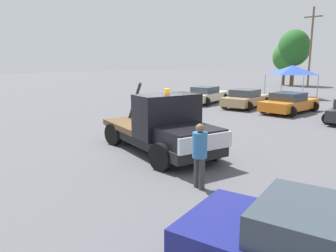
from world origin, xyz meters
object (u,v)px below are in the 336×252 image
Objects in this scene: utility_pole at (311,46)px; tree_right at (294,48)px; tree_left at (285,57)px; parked_car_tan at (246,99)px; parked_car_cream at (206,95)px; person_near_truck at (200,151)px; parked_car_orange at (289,103)px; canopy_tent_blue at (293,70)px; tow_truck at (163,129)px.

tree_right is at bearing 148.44° from utility_pole.
tree_right is (1.13, 0.15, 1.14)m from tree_left.
parked_car_tan is 24.38m from tree_left.
parked_car_cream and parked_car_tan have the same top height.
person_near_truck is 40.10m from tree_right.
parked_car_orange is (3.30, -0.14, 0.00)m from parked_car_tan.
parked_car_cream is at bearing 91.38° from parked_car_orange.
parked_car_tan is 8.70m from canopy_tent_blue.
person_near_truck is 18.02m from parked_car_cream.
utility_pole reaches higher than tree_left.
tree_right is at bearing 25.77° from parked_car_orange.
person_near_truck is (3.03, -1.72, 0.08)m from tow_truck.
parked_car_cream is 23.61m from tree_right.
tow_truck is 1.71× the size of canopy_tent_blue.
parked_car_orange is at bearing -151.19° from person_near_truck.
parked_car_orange is at bearing -97.64° from parked_car_tan.
tow_truck is 1.25× the size of parked_car_orange.
parked_car_cream is at bearing -111.82° from canopy_tent_blue.
utility_pole reaches higher than parked_car_cream.
tree_left is (-7.56, 22.95, 3.19)m from parked_car_tan.
tow_truck is 37.62m from tree_left.
parked_car_cream is 6.94m from parked_car_orange.
tree_left is at bearing 158.15° from utility_pole.
canopy_tent_blue is at bearing -3.48° from parked_car_tan.
canopy_tent_blue is (-7.31, 22.94, 1.51)m from person_near_truck.
parked_car_tan is 1.32× the size of canopy_tent_blue.
tree_right reaches higher than parked_car_orange.
utility_pole reaches higher than person_near_truck.
utility_pole is at bearing 104.51° from canopy_tent_blue.
parked_car_orange is at bearing -72.22° from utility_pole.
tree_right is at bearing 10.31° from parked_car_tan.
person_near_truck is at bearing -73.46° from utility_pole.
person_near_truck reaches higher than parked_car_tan.
tree_right reaches higher than person_near_truck.
person_near_truck is 40.25m from tree_left.
canopy_tent_blue is 16.26m from tree_left.
parked_car_tan is 0.96× the size of parked_car_orange.
parked_car_cream is 21.77m from utility_pole.
tree_right is (-10.45, 35.83, 4.03)m from tow_truck.
tow_truck is at bearing -77.41° from utility_pole.
person_near_truck is 0.38× the size of parked_car_tan.
utility_pole reaches higher than parked_car_tan.
parked_car_cream is (-10.68, 14.52, -0.38)m from person_near_truck.
person_near_truck is 14.80m from parked_car_orange.
tree_right is at bearing 7.62° from tree_left.
parked_car_cream is 0.68× the size of tree_right.
tow_truck reaches higher than parked_car_tan.
tree_right is (-2.80, 23.04, 4.33)m from parked_car_cream.
tow_truck is 14.91m from parked_car_cream.
parked_car_orange is 0.50× the size of utility_pole.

